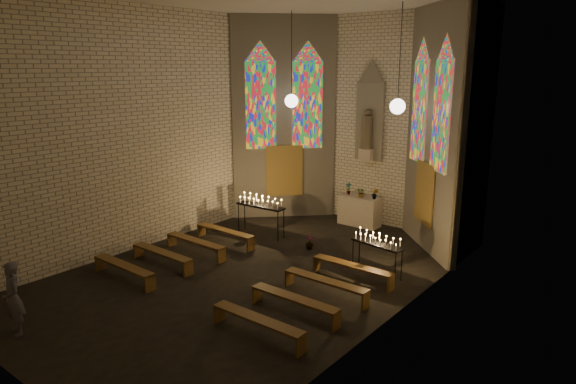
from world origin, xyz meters
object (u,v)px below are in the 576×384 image
object	(u,v)px
altar	(359,211)
visitor	(13,299)
aisle_flower_pot	(309,242)
votive_stand_right	(377,241)
votive_stand_left	(261,203)

from	to	relation	value
altar	visitor	size ratio (longest dim) A/B	0.91
aisle_flower_pot	visitor	size ratio (longest dim) A/B	0.27
votive_stand_right	aisle_flower_pot	bearing A→B (deg)	177.11
aisle_flower_pot	visitor	distance (m)	7.94
aisle_flower_pot	visitor	xyz separation A→B (m)	(-1.73, -7.73, 0.56)
aisle_flower_pot	votive_stand_right	bearing A→B (deg)	-10.96
votive_stand_right	visitor	size ratio (longest dim) A/B	0.97
votive_stand_left	visitor	bearing A→B (deg)	-91.89
aisle_flower_pot	votive_stand_right	world-z (taller)	votive_stand_right
visitor	votive_stand_left	bearing A→B (deg)	100.75
altar	aisle_flower_pot	size ratio (longest dim) A/B	3.39
votive_stand_left	visitor	xyz separation A→B (m)	(0.25, -7.79, -0.30)
altar	aisle_flower_pot	bearing A→B (deg)	-88.67
votive_stand_right	visitor	xyz separation A→B (m)	(-4.24, -7.24, -0.15)
aisle_flower_pot	votive_stand_left	distance (m)	2.17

